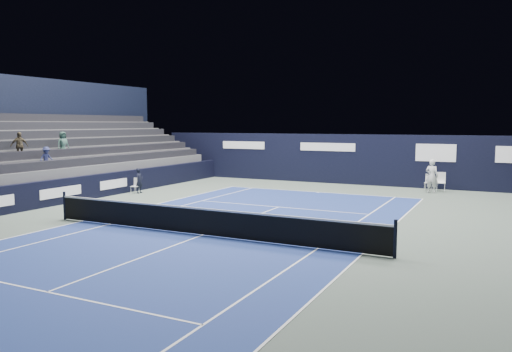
# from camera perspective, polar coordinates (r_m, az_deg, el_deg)

# --- Properties ---
(ground) EXTENTS (48.00, 48.00, 0.00)m
(ground) POSITION_cam_1_polar(r_m,az_deg,el_deg) (18.75, -2.86, -5.59)
(ground) COLOR #4C5A50
(ground) RESTS_ON ground
(court_surface) EXTENTS (10.97, 23.77, 0.01)m
(court_surface) POSITION_cam_1_polar(r_m,az_deg,el_deg) (17.07, -6.17, -6.75)
(court_surface) COLOR navy
(court_surface) RESTS_ON ground
(folding_chair_back_a) EXTENTS (0.52, 0.55, 1.07)m
(folding_chair_back_a) POSITION_cam_1_polar(r_m,az_deg,el_deg) (29.65, 20.39, -0.28)
(folding_chair_back_a) COLOR white
(folding_chair_back_a) RESTS_ON ground
(folding_chair_back_b) EXTENTS (0.42, 0.41, 0.92)m
(folding_chair_back_b) POSITION_cam_1_polar(r_m,az_deg,el_deg) (29.98, 19.13, -0.54)
(folding_chair_back_b) COLOR silver
(folding_chair_back_b) RESTS_ON ground
(line_judge_chair) EXTENTS (0.39, 0.37, 0.84)m
(line_judge_chair) POSITION_cam_1_polar(r_m,az_deg,el_deg) (27.80, -13.58, -0.96)
(line_judge_chair) COLOR white
(line_judge_chair) RESTS_ON ground
(line_judge) EXTENTS (0.36, 0.52, 1.36)m
(line_judge) POSITION_cam_1_polar(r_m,az_deg,el_deg) (27.79, -13.19, -0.53)
(line_judge) COLOR black
(line_judge) RESTS_ON ground
(court_markings) EXTENTS (11.03, 23.83, 0.00)m
(court_markings) POSITION_cam_1_polar(r_m,az_deg,el_deg) (17.07, -6.17, -6.73)
(court_markings) COLOR white
(court_markings) RESTS_ON court_surface
(tennis_net) EXTENTS (12.90, 0.10, 1.10)m
(tennis_net) POSITION_cam_1_polar(r_m,az_deg,el_deg) (16.97, -6.19, -5.09)
(tennis_net) COLOR black
(tennis_net) RESTS_ON ground
(back_sponsor_wall) EXTENTS (26.00, 0.63, 3.10)m
(back_sponsor_wall) POSITION_cam_1_polar(r_m,az_deg,el_deg) (31.88, 10.02, 1.93)
(back_sponsor_wall) COLOR black
(back_sponsor_wall) RESTS_ON ground
(side_barrier_left) EXTENTS (0.33, 22.00, 1.20)m
(side_barrier_left) POSITION_cam_1_polar(r_m,az_deg,el_deg) (27.42, -16.22, -0.86)
(side_barrier_left) COLOR black
(side_barrier_left) RESTS_ON ground
(spectator_stand) EXTENTS (6.00, 18.00, 6.40)m
(spectator_stand) POSITION_cam_1_polar(r_m,az_deg,el_deg) (30.67, -20.21, 2.25)
(spectator_stand) COLOR #535356
(spectator_stand) RESTS_ON ground
(tennis_player) EXTENTS (0.74, 0.89, 1.84)m
(tennis_player) POSITION_cam_1_polar(r_m,az_deg,el_deg) (28.78, 19.45, -0.01)
(tennis_player) COLOR silver
(tennis_player) RESTS_ON ground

